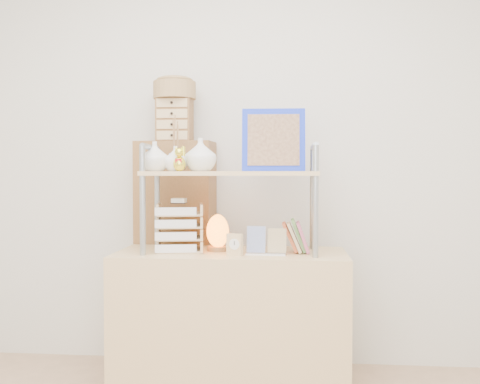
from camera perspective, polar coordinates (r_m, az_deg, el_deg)
The scene contains 10 objects.
room_shell at distance 2.06m, azimuth -3.48°, elevation 17.03°, with size 3.42×3.41×2.61m.
desk at distance 2.89m, azimuth -0.96°, elevation -13.77°, with size 1.20×0.50×0.75m, color tan.
cabinet at distance 3.25m, azimuth -6.84°, elevation -6.63°, with size 0.45×0.24×1.35m, color brown.
hutch at distance 2.81m, azimuth -2.70°, elevation 2.66°, with size 0.92×0.34×0.76m.
letter_tray at distance 2.84m, azimuth -6.49°, elevation -4.06°, with size 0.26×0.25×0.28m.
salt_lamp at distance 2.84m, azimuth -2.39°, elevation -4.31°, with size 0.13×0.12×0.19m.
desk_clock at distance 2.68m, azimuth -0.57°, elevation -5.64°, with size 0.08×0.06×0.11m.
postcard_stand at distance 2.71m, azimuth 2.79°, elevation -5.85°, with size 0.20×0.07×0.14m.
drawer_chest at distance 3.20m, azimuth -6.98°, elevation 7.60°, with size 0.20×0.16×0.25m.
woven_basket at distance 3.23m, azimuth -6.99°, elevation 10.69°, with size 0.25×0.25×0.10m, color #986D45.
Camera 1 is at (0.30, -1.57, 1.16)m, focal length 40.00 mm.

